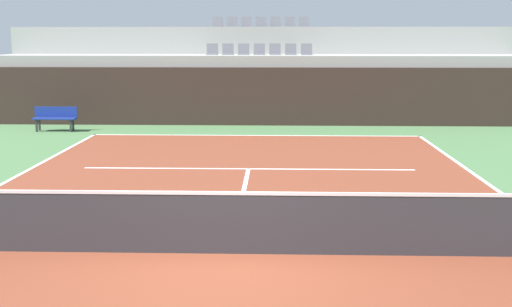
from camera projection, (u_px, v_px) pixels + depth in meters
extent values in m
plane|color=#477042|center=(230.00, 254.00, 9.83)|extent=(80.00, 80.00, 0.00)
cube|color=brown|center=(230.00, 254.00, 9.83)|extent=(11.00, 24.00, 0.01)
cube|color=white|center=(256.00, 135.00, 21.58)|extent=(11.00, 0.10, 0.00)
cube|color=white|center=(248.00, 169.00, 16.12)|extent=(8.26, 0.10, 0.00)
cube|color=white|center=(242.00, 201.00, 12.98)|extent=(0.10, 6.40, 0.00)
cube|color=#33231E|center=(258.00, 96.00, 24.04)|extent=(20.45, 0.30, 2.14)
cube|color=#9E9E99|center=(259.00, 88.00, 25.33)|extent=(20.45, 2.40, 2.56)
cube|color=#9E9E99|center=(261.00, 71.00, 27.60)|extent=(20.45, 2.40, 3.66)
cube|color=slate|center=(212.00, 54.00, 25.16)|extent=(0.44, 0.44, 0.04)
cube|color=slate|center=(212.00, 49.00, 25.32)|extent=(0.44, 0.04, 0.40)
cube|color=slate|center=(228.00, 54.00, 25.14)|extent=(0.44, 0.44, 0.04)
cube|color=slate|center=(228.00, 49.00, 25.30)|extent=(0.44, 0.04, 0.40)
cube|color=slate|center=(243.00, 54.00, 25.12)|extent=(0.44, 0.44, 0.04)
cube|color=slate|center=(244.00, 49.00, 25.28)|extent=(0.44, 0.04, 0.40)
cube|color=slate|center=(259.00, 54.00, 25.10)|extent=(0.44, 0.44, 0.04)
cube|color=slate|center=(259.00, 49.00, 25.26)|extent=(0.44, 0.04, 0.40)
cube|color=slate|center=(275.00, 54.00, 25.08)|extent=(0.44, 0.44, 0.04)
cube|color=slate|center=(275.00, 49.00, 25.24)|extent=(0.44, 0.04, 0.40)
cube|color=slate|center=(291.00, 54.00, 25.06)|extent=(0.44, 0.44, 0.04)
cube|color=slate|center=(291.00, 49.00, 25.22)|extent=(0.44, 0.04, 0.40)
cube|color=slate|center=(307.00, 54.00, 25.04)|extent=(0.44, 0.44, 0.04)
cube|color=slate|center=(306.00, 49.00, 25.20)|extent=(0.44, 0.04, 0.40)
cube|color=slate|center=(217.00, 27.00, 27.33)|extent=(0.44, 0.44, 0.04)
cube|color=slate|center=(218.00, 22.00, 27.48)|extent=(0.44, 0.04, 0.40)
cube|color=slate|center=(232.00, 27.00, 27.31)|extent=(0.44, 0.44, 0.04)
cube|color=slate|center=(232.00, 22.00, 27.46)|extent=(0.44, 0.04, 0.40)
cube|color=slate|center=(246.00, 27.00, 27.29)|extent=(0.44, 0.44, 0.04)
cube|color=slate|center=(246.00, 22.00, 27.45)|extent=(0.44, 0.04, 0.40)
cube|color=slate|center=(261.00, 27.00, 27.27)|extent=(0.44, 0.44, 0.04)
cube|color=slate|center=(261.00, 22.00, 27.43)|extent=(0.44, 0.04, 0.40)
cube|color=slate|center=(275.00, 27.00, 27.25)|extent=(0.44, 0.44, 0.04)
cube|color=slate|center=(275.00, 22.00, 27.41)|extent=(0.44, 0.04, 0.40)
cube|color=slate|center=(290.00, 27.00, 27.23)|extent=(0.44, 0.44, 0.04)
cube|color=slate|center=(290.00, 22.00, 27.39)|extent=(0.44, 0.04, 0.40)
cube|color=slate|center=(304.00, 27.00, 27.21)|extent=(0.44, 0.44, 0.04)
cube|color=slate|center=(304.00, 22.00, 27.37)|extent=(0.44, 0.04, 0.40)
cube|color=#333338|center=(230.00, 224.00, 9.75)|extent=(10.90, 0.02, 0.92)
cube|color=white|center=(230.00, 193.00, 9.66)|extent=(10.90, 0.04, 0.05)
cube|color=navy|center=(55.00, 119.00, 22.54)|extent=(1.50, 0.40, 0.05)
cube|color=navy|center=(56.00, 112.00, 22.68)|extent=(1.50, 0.04, 0.36)
cube|color=#2D2D33|center=(37.00, 126.00, 22.46)|extent=(0.06, 0.06, 0.42)
cube|color=#2D2D33|center=(71.00, 126.00, 22.42)|extent=(0.06, 0.06, 0.42)
cube|color=#2D2D33|center=(39.00, 125.00, 22.74)|extent=(0.06, 0.06, 0.42)
cube|color=#2D2D33|center=(73.00, 125.00, 22.70)|extent=(0.06, 0.06, 0.42)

